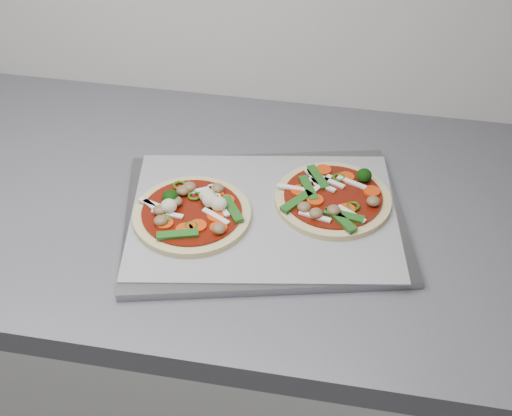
# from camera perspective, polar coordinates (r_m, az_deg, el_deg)

# --- Properties ---
(base_cabinet) EXTENTS (3.60, 0.60, 0.86)m
(base_cabinet) POSITION_cam_1_polar(r_m,az_deg,el_deg) (1.55, -17.56, -11.07)
(base_cabinet) COLOR silver
(base_cabinet) RESTS_ON ground
(baking_tray) EXTENTS (0.47, 0.39, 0.01)m
(baking_tray) POSITION_cam_1_polar(r_m,az_deg,el_deg) (1.05, 0.63, -0.76)
(baking_tray) COLOR gray
(baking_tray) RESTS_ON countertop
(parchment) EXTENTS (0.43, 0.34, 0.00)m
(parchment) POSITION_cam_1_polar(r_m,az_deg,el_deg) (1.05, 0.63, -0.45)
(parchment) COLOR #999A9F
(parchment) RESTS_ON baking_tray
(pizza_left) EXTENTS (0.20, 0.20, 0.03)m
(pizza_left) POSITION_cam_1_polar(r_m,az_deg,el_deg) (1.04, -5.12, -0.30)
(pizza_left) COLOR #DDCB85
(pizza_left) RESTS_ON parchment
(pizza_right) EXTENTS (0.21, 0.21, 0.03)m
(pizza_right) POSITION_cam_1_polar(r_m,az_deg,el_deg) (1.07, 6.16, 0.81)
(pizza_right) COLOR #DDCB85
(pizza_right) RESTS_ON parchment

